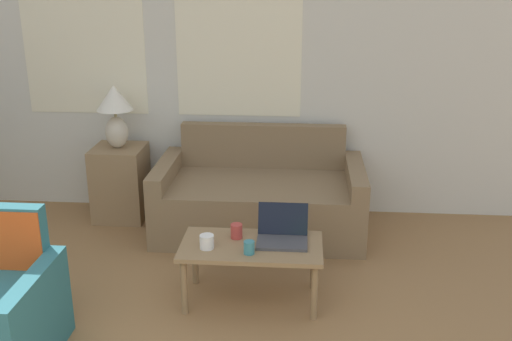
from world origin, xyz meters
TOP-DOWN VIEW (x-y plane):
  - wall_back at (-0.00, 4.10)m, footprint 6.53×0.06m
  - couch at (0.83, 3.61)m, footprint 1.74×0.94m
  - side_table at (-0.44, 3.77)m, footprint 0.45×0.45m
  - table_lamp at (-0.44, 3.77)m, footprint 0.32×0.32m
  - coffee_table at (0.86, 2.43)m, footprint 0.95×0.51m
  - laptop at (1.07, 2.50)m, footprint 0.34×0.28m
  - cup_navy at (0.75, 2.52)m, footprint 0.08×0.08m
  - cup_yellow at (0.86, 2.29)m, footprint 0.07×0.07m
  - cup_white at (0.58, 2.35)m, footprint 0.09×0.09m

SIDE VIEW (x-z plane):
  - couch at x=0.83m, z-range -0.15..0.70m
  - side_table at x=-0.44m, z-range 0.00..0.66m
  - coffee_table at x=0.86m, z-range 0.16..0.58m
  - cup_yellow at x=0.86m, z-range 0.42..0.51m
  - cup_white at x=0.58m, z-range 0.42..0.51m
  - cup_navy at x=0.75m, z-range 0.42..0.52m
  - laptop at x=1.07m, z-range 0.36..0.59m
  - table_lamp at x=-0.44m, z-range 0.73..1.28m
  - wall_back at x=0.00m, z-range 0.01..2.61m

